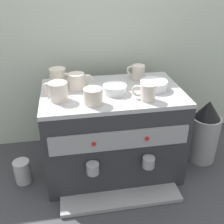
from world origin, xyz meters
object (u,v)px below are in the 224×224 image
at_px(ceramic_cup_0, 57,91).
at_px(ceramic_cup_5, 59,77).
at_px(ceramic_cup_4, 147,92).
at_px(espresso_machine, 112,132).
at_px(milk_pitcher, 23,172).
at_px(ceramic_cup_1, 93,96).
at_px(ceramic_cup_3, 138,72).
at_px(ceramic_cup_2, 78,81).
at_px(coffee_grinder, 204,132).
at_px(ceramic_bowl_0, 115,89).
at_px(ceramic_bowl_1, 154,85).

relative_size(ceramic_cup_0, ceramic_cup_5, 1.04).
distance_m(ceramic_cup_0, ceramic_cup_4, 0.39).
distance_m(espresso_machine, ceramic_cup_5, 0.38).
bearing_deg(milk_pitcher, ceramic_cup_1, -12.44).
height_order(ceramic_cup_4, ceramic_cup_5, ceramic_cup_5).
distance_m(espresso_machine, ceramic_cup_3, 0.33).
height_order(ceramic_cup_2, coffee_grinder, ceramic_cup_2).
bearing_deg(ceramic_cup_0, ceramic_cup_2, 48.72).
bearing_deg(ceramic_cup_0, ceramic_cup_3, 23.37).
bearing_deg(ceramic_cup_4, ceramic_bowl_0, 142.66).
bearing_deg(ceramic_bowl_0, ceramic_cup_1, -141.05).
bearing_deg(ceramic_cup_5, ceramic_bowl_1, -17.09).
bearing_deg(milk_pitcher, ceramic_cup_2, 16.00).
height_order(ceramic_cup_5, milk_pitcher, ceramic_cup_5).
bearing_deg(ceramic_cup_5, ceramic_cup_3, -0.17).
distance_m(espresso_machine, milk_pitcher, 0.50).
bearing_deg(ceramic_cup_0, coffee_grinder, 3.38).
bearing_deg(ceramic_cup_2, ceramic_cup_5, 141.96).
bearing_deg(coffee_grinder, ceramic_cup_1, -170.19).
relative_size(ceramic_cup_4, milk_pitcher, 0.82).
xyz_separation_m(ceramic_bowl_1, coffee_grinder, (0.31, 0.01, -0.30)).
height_order(espresso_machine, ceramic_bowl_0, ceramic_bowl_0).
xyz_separation_m(espresso_machine, coffee_grinder, (0.51, -0.01, -0.05)).
bearing_deg(ceramic_cup_3, ceramic_cup_5, 179.83).
height_order(ceramic_cup_5, coffee_grinder, ceramic_cup_5).
height_order(ceramic_cup_1, ceramic_cup_5, ceramic_cup_5).
height_order(espresso_machine, ceramic_bowl_1, ceramic_bowl_1).
height_order(ceramic_cup_5, ceramic_bowl_0, ceramic_cup_5).
bearing_deg(milk_pitcher, ceramic_cup_4, -8.14).
bearing_deg(ceramic_cup_3, ceramic_bowl_1, -71.87).
height_order(ceramic_bowl_0, milk_pitcher, ceramic_bowl_0).
bearing_deg(ceramic_cup_2, coffee_grinder, -5.31).
bearing_deg(ceramic_cup_4, ceramic_cup_1, 178.61).
bearing_deg(ceramic_cup_0, ceramic_cup_4, -9.93).
height_order(ceramic_cup_2, ceramic_cup_4, ceramic_cup_2).
bearing_deg(ceramic_bowl_1, ceramic_cup_1, -161.50).
bearing_deg(ceramic_cup_3, coffee_grinder, -20.04).
xyz_separation_m(ceramic_cup_5, ceramic_bowl_1, (0.44, -0.14, -0.02)).
xyz_separation_m(ceramic_cup_2, ceramic_bowl_1, (0.36, -0.07, -0.02)).
height_order(ceramic_bowl_1, milk_pitcher, ceramic_bowl_1).
xyz_separation_m(ceramic_cup_5, coffee_grinder, (0.76, -0.13, -0.32)).
height_order(ceramic_cup_2, ceramic_bowl_0, ceramic_cup_2).
height_order(ceramic_cup_3, coffee_grinder, ceramic_cup_3).
bearing_deg(milk_pitcher, ceramic_bowl_0, 1.21).
xyz_separation_m(ceramic_cup_4, ceramic_cup_5, (-0.38, 0.24, 0.00)).
bearing_deg(milk_pitcher, espresso_machine, 4.43).
xyz_separation_m(espresso_machine, ceramic_cup_2, (-0.16, 0.05, 0.27)).
bearing_deg(ceramic_cup_1, ceramic_bowl_1, 18.50).
distance_m(ceramic_cup_3, ceramic_cup_4, 0.24).
xyz_separation_m(ceramic_cup_4, coffee_grinder, (0.38, 0.11, -0.32)).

